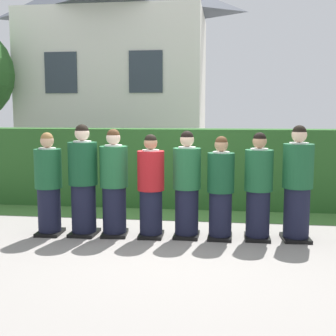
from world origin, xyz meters
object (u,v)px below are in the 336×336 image
(student_front_row_1, at_px, (83,183))
(student_in_red_blazer, at_px, (151,189))
(student_front_row_0, at_px, (49,186))
(student_front_row_7, at_px, (297,186))
(student_front_row_4, at_px, (187,187))
(student_front_row_2, at_px, (114,185))
(student_front_row_5, at_px, (221,190))
(student_front_row_6, at_px, (258,189))

(student_front_row_1, xyz_separation_m, student_in_red_blazer, (1.04, 0.02, -0.07))
(student_front_row_0, relative_size, student_front_row_7, 0.93)
(student_front_row_1, relative_size, student_front_row_4, 1.06)
(student_front_row_0, bearing_deg, student_front_row_2, 4.15)
(student_front_row_2, relative_size, student_front_row_5, 1.07)
(student_front_row_2, distance_m, student_front_row_4, 1.10)
(student_front_row_2, height_order, student_front_row_7, student_front_row_7)
(student_front_row_6, bearing_deg, student_front_row_5, -176.07)
(student_front_row_4, relative_size, student_front_row_7, 0.95)
(student_front_row_0, relative_size, student_front_row_5, 1.03)
(student_in_red_blazer, height_order, student_front_row_7, student_front_row_7)
(student_front_row_7, bearing_deg, student_in_red_blazer, -177.36)
(student_front_row_2, xyz_separation_m, student_front_row_4, (1.10, 0.05, -0.01))
(student_in_red_blazer, xyz_separation_m, student_front_row_5, (1.04, 0.03, -0.01))
(student_front_row_0, bearing_deg, student_front_row_6, 2.44)
(student_front_row_0, height_order, student_front_row_7, student_front_row_7)
(student_front_row_0, distance_m, student_front_row_1, 0.54)
(student_front_row_5, bearing_deg, student_in_red_blazer, -178.38)
(student_front_row_0, bearing_deg, student_front_row_4, 3.35)
(student_front_row_1, xyz_separation_m, student_front_row_5, (2.08, 0.05, -0.08))
(student_front_row_2, bearing_deg, student_front_row_1, -176.82)
(student_front_row_1, distance_m, student_front_row_5, 2.08)
(student_front_row_1, xyz_separation_m, student_front_row_6, (2.63, 0.09, -0.05))
(student_front_row_5, bearing_deg, student_front_row_4, 176.99)
(student_in_red_blazer, distance_m, student_front_row_4, 0.54)
(student_front_row_4, xyz_separation_m, student_front_row_6, (1.05, 0.01, -0.01))
(student_front_row_4, distance_m, student_front_row_6, 1.05)
(student_front_row_6, distance_m, student_front_row_7, 0.56)
(student_front_row_0, distance_m, student_front_row_2, 1.01)
(student_in_red_blazer, relative_size, student_front_row_4, 0.97)
(student_front_row_1, height_order, student_front_row_2, student_front_row_1)
(student_front_row_2, relative_size, student_in_red_blazer, 1.05)
(student_front_row_1, distance_m, student_front_row_2, 0.48)
(student_front_row_5, distance_m, student_front_row_7, 1.12)
(student_front_row_7, bearing_deg, student_front_row_1, -177.85)
(student_front_row_2, relative_size, student_front_row_6, 1.03)
(student_front_row_1, bearing_deg, student_front_row_5, 1.39)
(student_front_row_0, distance_m, student_in_red_blazer, 1.58)
(student_in_red_blazer, bearing_deg, student_front_row_2, 179.46)
(student_front_row_0, relative_size, student_in_red_blazer, 1.01)
(student_front_row_1, height_order, student_in_red_blazer, student_front_row_1)
(student_front_row_6, xyz_separation_m, student_front_row_7, (0.56, 0.03, 0.05))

